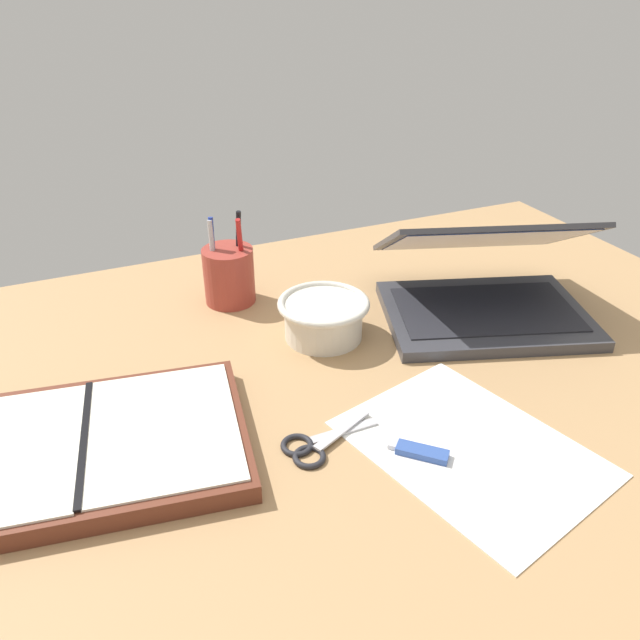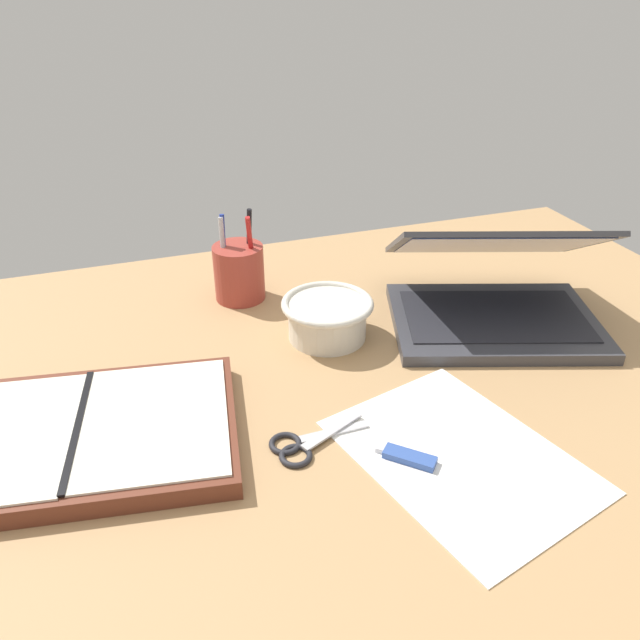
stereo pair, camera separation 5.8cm
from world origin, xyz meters
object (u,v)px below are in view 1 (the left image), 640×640
(bowl, at_px, (324,317))
(planner, at_px, (86,448))
(laptop, at_px, (484,287))
(scissors, at_px, (313,446))
(pen_cup, at_px, (229,274))

(bowl, relative_size, planner, 0.35)
(planner, bearing_deg, laptop, 17.82)
(scissors, bearing_deg, pen_cup, 74.38)
(laptop, relative_size, scissors, 3.05)
(laptop, xyz_separation_m, pen_cup, (-0.36, 0.20, 0.00))
(laptop, bearing_deg, planner, -152.47)
(bowl, distance_m, pen_cup, 0.19)
(laptop, xyz_separation_m, planner, (-0.62, -0.10, -0.03))
(bowl, distance_m, planner, 0.38)
(pen_cup, relative_size, planner, 0.39)
(planner, xyz_separation_m, scissors, (0.24, -0.09, -0.01))
(bowl, xyz_separation_m, pen_cup, (-0.10, 0.17, 0.01))
(scissors, bearing_deg, planner, 146.68)
(bowl, xyz_separation_m, scissors, (-0.11, -0.22, -0.03))
(laptop, height_order, planner, laptop)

